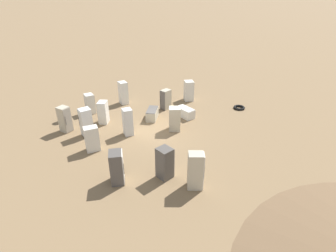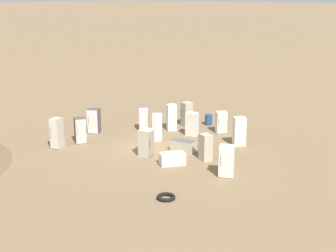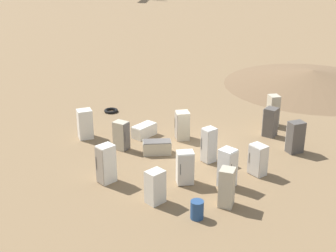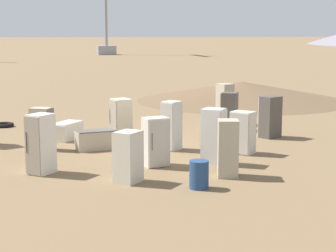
{
  "view_description": "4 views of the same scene",
  "coord_description": "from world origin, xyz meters",
  "px_view_note": "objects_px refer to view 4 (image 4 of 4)",
  "views": [
    {
      "loc": [
        5.22,
        -14.79,
        8.58
      ],
      "look_at": [
        1.12,
        -1.49,
        1.26
      ],
      "focal_mm": 28.0,
      "sensor_mm": 36.0,
      "label": 1
    },
    {
      "loc": [
        20.7,
        18.68,
        9.45
      ],
      "look_at": [
        0.09,
        1.39,
        1.83
      ],
      "focal_mm": 50.0,
      "sensor_mm": 36.0,
      "label": 2
    },
    {
      "loc": [
        -23.5,
        -0.93,
        10.73
      ],
      "look_at": [
        -0.29,
        1.14,
        1.29
      ],
      "focal_mm": 50.0,
      "sensor_mm": 36.0,
      "label": 3
    },
    {
      "loc": [
        -21.84,
        3.53,
        4.35
      ],
      "look_at": [
        -0.65,
        -1.2,
        0.72
      ],
      "focal_mm": 60.0,
      "sensor_mm": 36.0,
      "label": 4
    }
  ],
  "objects_px": {
    "discarded_fridge_3": "(229,111)",
    "rusty_barrel": "(199,175)",
    "discarded_fridge_8": "(96,140)",
    "discarded_fridge_13": "(171,126)",
    "discarded_fridge_7": "(228,148)",
    "discarded_fridge_11": "(156,142)",
    "discarded_fridge_9": "(243,133)",
    "discarded_fridge_4": "(214,136)",
    "discarded_fridge_2": "(225,104)",
    "discarded_fridge_10": "(67,131)",
    "scrap_tire": "(4,125)",
    "discarded_fridge_6": "(121,119)",
    "discarded_fridge_0": "(128,157)",
    "discarded_fridge_12": "(41,144)",
    "discarded_fridge_5": "(42,129)",
    "discarded_fridge_1": "(270,117)",
    "power_pylon_0": "(106,8)"
  },
  "relations": [
    {
      "from": "discarded_fridge_12",
      "to": "discarded_fridge_10",
      "type": "bearing_deg",
      "value": -58.81
    },
    {
      "from": "discarded_fridge_0",
      "to": "scrap_tire",
      "type": "distance_m",
      "value": 11.78
    },
    {
      "from": "discarded_fridge_0",
      "to": "discarded_fridge_1",
      "type": "xyz_separation_m",
      "value": [
        5.77,
        -6.84,
        0.1
      ]
    },
    {
      "from": "discarded_fridge_7",
      "to": "discarded_fridge_6",
      "type": "bearing_deg",
      "value": 122.63
    },
    {
      "from": "discarded_fridge_2",
      "to": "discarded_fridge_8",
      "type": "relative_size",
      "value": 1.21
    },
    {
      "from": "discarded_fridge_7",
      "to": "discarded_fridge_11",
      "type": "distance_m",
      "value": 2.6
    },
    {
      "from": "discarded_fridge_5",
      "to": "power_pylon_0",
      "type": "bearing_deg",
      "value": -162.01
    },
    {
      "from": "discarded_fridge_1",
      "to": "rusty_barrel",
      "type": "height_order",
      "value": "discarded_fridge_1"
    },
    {
      "from": "discarded_fridge_6",
      "to": "discarded_fridge_9",
      "type": "height_order",
      "value": "discarded_fridge_6"
    },
    {
      "from": "discarded_fridge_1",
      "to": "discarded_fridge_12",
      "type": "distance_m",
      "value": 10.21
    },
    {
      "from": "discarded_fridge_0",
      "to": "discarded_fridge_4",
      "type": "distance_m",
      "value": 3.57
    },
    {
      "from": "discarded_fridge_0",
      "to": "discarded_fridge_12",
      "type": "height_order",
      "value": "discarded_fridge_12"
    },
    {
      "from": "discarded_fridge_5",
      "to": "discarded_fridge_12",
      "type": "height_order",
      "value": "discarded_fridge_12"
    },
    {
      "from": "discarded_fridge_0",
      "to": "scrap_tire",
      "type": "bearing_deg",
      "value": 62.61
    },
    {
      "from": "discarded_fridge_5",
      "to": "discarded_fridge_8",
      "type": "bearing_deg",
      "value": 104.01
    },
    {
      "from": "discarded_fridge_11",
      "to": "discarded_fridge_0",
      "type": "bearing_deg",
      "value": 43.41
    },
    {
      "from": "discarded_fridge_7",
      "to": "scrap_tire",
      "type": "height_order",
      "value": "discarded_fridge_7"
    },
    {
      "from": "discarded_fridge_12",
      "to": "scrap_tire",
      "type": "distance_m",
      "value": 9.56
    },
    {
      "from": "discarded_fridge_11",
      "to": "scrap_tire",
      "type": "xyz_separation_m",
      "value": [
        9.17,
        5.39,
        -0.72
      ]
    },
    {
      "from": "discarded_fridge_6",
      "to": "discarded_fridge_7",
      "type": "height_order",
      "value": "discarded_fridge_7"
    },
    {
      "from": "discarded_fridge_13",
      "to": "discarded_fridge_7",
      "type": "bearing_deg",
      "value": 149.35
    },
    {
      "from": "discarded_fridge_6",
      "to": "discarded_fridge_4",
      "type": "bearing_deg",
      "value": -170.98
    },
    {
      "from": "power_pylon_0",
      "to": "discarded_fridge_6",
      "type": "relative_size",
      "value": 17.78
    },
    {
      "from": "rusty_barrel",
      "to": "discarded_fridge_1",
      "type": "bearing_deg",
      "value": -36.03
    },
    {
      "from": "discarded_fridge_8",
      "to": "discarded_fridge_12",
      "type": "relative_size",
      "value": 0.86
    },
    {
      "from": "discarded_fridge_5",
      "to": "discarded_fridge_8",
      "type": "distance_m",
      "value": 2.07
    },
    {
      "from": "discarded_fridge_7",
      "to": "discarded_fridge_8",
      "type": "height_order",
      "value": "discarded_fridge_7"
    },
    {
      "from": "discarded_fridge_3",
      "to": "rusty_barrel",
      "type": "xyz_separation_m",
      "value": [
        -8.99,
        3.93,
        -0.45
      ]
    },
    {
      "from": "power_pylon_0",
      "to": "discarded_fridge_3",
      "type": "distance_m",
      "value": 88.0
    },
    {
      "from": "discarded_fridge_2",
      "to": "discarded_fridge_13",
      "type": "distance_m",
      "value": 6.53
    },
    {
      "from": "discarded_fridge_9",
      "to": "discarded_fridge_11",
      "type": "xyz_separation_m",
      "value": [
        -1.21,
        3.44,
        0.04
      ]
    },
    {
      "from": "discarded_fridge_2",
      "to": "discarded_fridge_8",
      "type": "xyz_separation_m",
      "value": [
        -4.61,
        6.57,
        -0.6
      ]
    },
    {
      "from": "discarded_fridge_7",
      "to": "discarded_fridge_1",
      "type": "bearing_deg",
      "value": 70.94
    },
    {
      "from": "discarded_fridge_4",
      "to": "discarded_fridge_13",
      "type": "height_order",
      "value": "discarded_fridge_4"
    },
    {
      "from": "discarded_fridge_4",
      "to": "discarded_fridge_12",
      "type": "xyz_separation_m",
      "value": [
        -0.08,
        5.62,
        0.0
      ]
    },
    {
      "from": "discarded_fridge_2",
      "to": "discarded_fridge_10",
      "type": "distance_m",
      "value": 7.94
    },
    {
      "from": "discarded_fridge_0",
      "to": "discarded_fridge_12",
      "type": "distance_m",
      "value": 2.97
    },
    {
      "from": "discarded_fridge_7",
      "to": "discarded_fridge_12",
      "type": "height_order",
      "value": "discarded_fridge_12"
    },
    {
      "from": "discarded_fridge_3",
      "to": "discarded_fridge_9",
      "type": "xyz_separation_m",
      "value": [
        -4.87,
        1.14,
        -0.08
      ]
    },
    {
      "from": "discarded_fridge_8",
      "to": "discarded_fridge_13",
      "type": "height_order",
      "value": "discarded_fridge_13"
    },
    {
      "from": "discarded_fridge_3",
      "to": "discarded_fridge_8",
      "type": "distance_m",
      "value": 6.93
    },
    {
      "from": "discarded_fridge_3",
      "to": "discarded_fridge_9",
      "type": "relative_size",
      "value": 1.1
    },
    {
      "from": "discarded_fridge_4",
      "to": "discarded_fridge_11",
      "type": "xyz_separation_m",
      "value": [
        0.12,
        1.94,
        -0.13
      ]
    },
    {
      "from": "discarded_fridge_7",
      "to": "discarded_fridge_10",
      "type": "relative_size",
      "value": 1.09
    },
    {
      "from": "discarded_fridge_10",
      "to": "scrap_tire",
      "type": "xyz_separation_m",
      "value": [
        3.81,
        2.74,
        -0.26
      ]
    },
    {
      "from": "scrap_tire",
      "to": "discarded_fridge_10",
      "type": "bearing_deg",
      "value": -144.28
    },
    {
      "from": "discarded_fridge_0",
      "to": "discarded_fridge_11",
      "type": "xyz_separation_m",
      "value": [
        1.82,
        -1.2,
        0.05
      ]
    },
    {
      "from": "discarded_fridge_12",
      "to": "discarded_fridge_9",
      "type": "bearing_deg",
      "value": -127.26
    },
    {
      "from": "power_pylon_0",
      "to": "discarded_fridge_11",
      "type": "height_order",
      "value": "power_pylon_0"
    },
    {
      "from": "discarded_fridge_1",
      "to": "discarded_fridge_8",
      "type": "height_order",
      "value": "discarded_fridge_1"
    }
  ]
}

